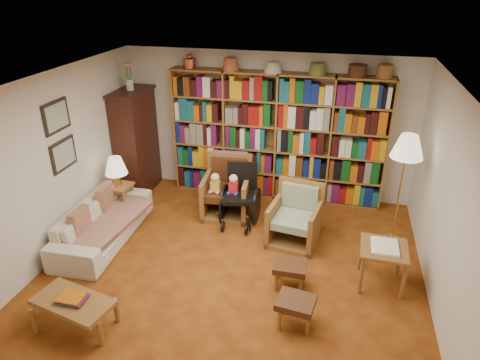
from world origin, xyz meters
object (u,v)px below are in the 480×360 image
(side_table_papers, at_px, (383,253))
(footstool_b, at_px, (296,304))
(side_table_lamp, at_px, (119,193))
(armchair_sage, at_px, (295,219))
(coffee_table, at_px, (73,304))
(armchair_leather, at_px, (228,190))
(wheelchair, at_px, (240,196))
(footstool_a, at_px, (290,268))
(sofa, at_px, (103,223))
(floor_lamp, at_px, (407,151))

(side_table_papers, distance_m, footstool_b, 1.38)
(side_table_lamp, height_order, armchair_sage, armchair_sage)
(footstool_b, distance_m, coffee_table, 2.47)
(footstool_b, bearing_deg, armchair_leather, 121.00)
(side_table_papers, bearing_deg, wheelchair, 152.14)
(armchair_sage, xyz_separation_m, coffee_table, (-2.16, -2.39, -0.00))
(armchair_leather, distance_m, armchair_sage, 1.32)
(footstool_a, bearing_deg, footstool_b, -77.19)
(armchair_leather, relative_size, coffee_table, 0.98)
(wheelchair, height_order, side_table_papers, wheelchair)
(sofa, height_order, side_table_lamp, sofa)
(sofa, height_order, footstool_a, sofa)
(sofa, bearing_deg, armchair_sage, -77.81)
(footstool_b, bearing_deg, coffee_table, -165.42)
(sofa, xyz_separation_m, wheelchair, (1.86, 1.01, 0.16))
(armchair_sage, bearing_deg, sofa, -165.85)
(side_table_lamp, height_order, footstool_b, side_table_lamp)
(wheelchair, relative_size, side_table_papers, 1.64)
(armchair_sage, relative_size, floor_lamp, 0.52)
(armchair_sage, bearing_deg, side_table_papers, -33.88)
(wheelchair, distance_m, side_table_papers, 2.38)
(sofa, xyz_separation_m, footstool_b, (2.99, -1.07, 0.01))
(side_table_lamp, bearing_deg, sofa, -82.08)
(side_table_lamp, distance_m, floor_lamp, 4.43)
(armchair_sage, height_order, wheelchair, wheelchair)
(footstool_a, bearing_deg, side_table_papers, 16.08)
(sofa, bearing_deg, floor_lamp, -78.82)
(footstool_b, bearing_deg, wheelchair, 118.69)
(side_table_lamp, distance_m, side_table_papers, 4.15)
(armchair_leather, relative_size, side_table_papers, 1.63)
(wheelchair, xyz_separation_m, floor_lamp, (2.34, -0.03, 1.01))
(side_table_lamp, relative_size, armchair_leather, 0.57)
(armchair_leather, relative_size, wheelchair, 0.99)
(side_table_lamp, relative_size, wheelchair, 0.56)
(floor_lamp, bearing_deg, footstool_b, -120.45)
(side_table_lamp, xyz_separation_m, side_table_papers, (4.06, -0.82, 0.08))
(armchair_sage, distance_m, coffee_table, 3.22)
(wheelchair, relative_size, footstool_a, 2.35)
(armchair_leather, xyz_separation_m, floor_lamp, (2.61, -0.30, 1.05))
(floor_lamp, bearing_deg, coffee_table, -143.38)
(side_table_lamp, bearing_deg, footstool_b, -30.02)
(armchair_sage, distance_m, footstool_b, 1.78)
(sofa, xyz_separation_m, armchair_sage, (2.77, 0.70, 0.05))
(wheelchair, distance_m, footstool_a, 1.75)
(sofa, relative_size, wheelchair, 2.01)
(armchair_leather, xyz_separation_m, coffee_table, (-0.98, -2.97, -0.06))
(armchair_leather, distance_m, coffee_table, 3.12)
(side_table_lamp, height_order, side_table_papers, side_table_papers)
(side_table_lamp, xyz_separation_m, footstool_b, (3.09, -1.79, -0.11))
(footstool_a, bearing_deg, armchair_leather, 126.59)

